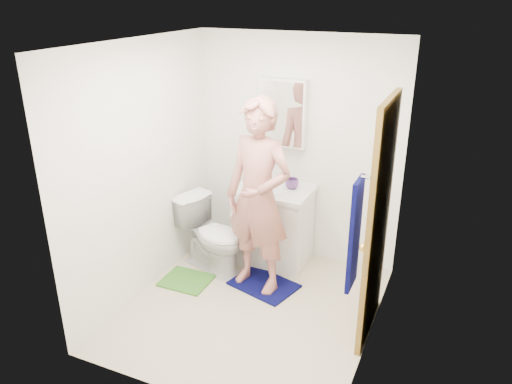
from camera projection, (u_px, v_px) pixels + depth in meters
floor at (251, 308)px, 4.69m from camera, size 2.20×2.40×0.02m
ceiling at (250, 41)px, 3.78m from camera, size 2.20×2.40×0.02m
wall_back at (298, 150)px, 5.26m from camera, size 2.20×0.02×2.40m
wall_front at (173, 254)px, 3.21m from camera, size 2.20×0.02×2.40m
wall_left at (142, 171)px, 4.65m from camera, size 0.02×2.40×2.40m
wall_right at (382, 211)px, 3.82m from camera, size 0.02×2.40×2.40m
vanity_cabinet at (273, 227)px, 5.37m from camera, size 0.75×0.55×0.80m
countertop at (274, 190)px, 5.21m from camera, size 0.79×0.59×0.05m
sink_basin at (274, 189)px, 5.20m from camera, size 0.40×0.40×0.03m
faucet at (280, 177)px, 5.33m from camera, size 0.03×0.03×0.12m
medicine_cabinet at (283, 113)px, 5.10m from camera, size 0.50×0.12×0.70m
mirror_panel at (281, 114)px, 5.05m from camera, size 0.46×0.01×0.66m
door at (378, 223)px, 4.03m from camera, size 0.05×0.80×2.05m
door_knob at (364, 248)px, 3.80m from camera, size 0.07×0.07×0.07m
towel at (355, 235)px, 3.35m from camera, size 0.03×0.24×0.80m
towel_hook at (366, 177)px, 3.17m from camera, size 0.06×0.02×0.02m
toilet at (213, 235)px, 5.22m from camera, size 0.86×0.65×0.78m
bath_mat at (264, 285)px, 5.03m from camera, size 0.73×0.60×0.02m
green_rug at (186, 280)px, 5.10m from camera, size 0.48×0.41×0.02m
soap_dispenser at (250, 179)px, 5.20m from camera, size 0.10×0.10×0.18m
toothbrush_cup at (292, 184)px, 5.17m from camera, size 0.17×0.17×0.11m
man at (258, 198)px, 4.66m from camera, size 0.76×0.58×1.89m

